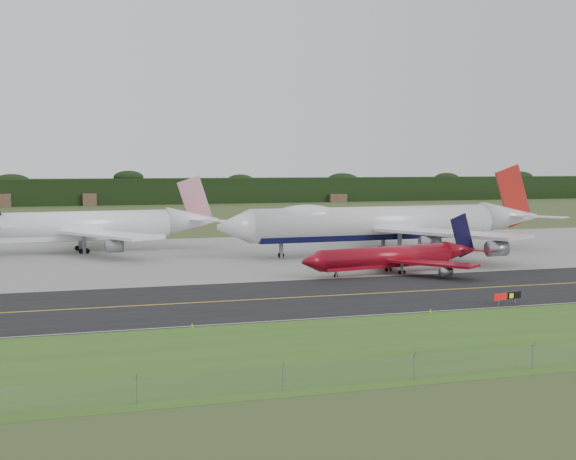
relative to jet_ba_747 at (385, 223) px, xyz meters
The scene contains 13 objects.
ground 48.04m from the jet_ba_747, 115.26° to the right, with size 600.00×600.00×0.00m, color #3C4C23.
grass_verge 80.92m from the jet_ba_747, 104.59° to the right, with size 400.00×30.00×0.01m, color #31601C.
taxiway 51.66m from the jet_ba_747, 113.36° to the right, with size 400.00×32.00×0.02m, color black.
apron 22.73m from the jet_ba_747, 158.67° to the left, with size 400.00×78.00×0.01m, color gray.
taxiway_centreline 51.66m from the jet_ba_747, 113.36° to the right, with size 400.00×0.40×0.00m, color yellow.
taxiway_edge_line 66.09m from the jet_ba_747, 108.00° to the right, with size 400.00×0.25×0.00m, color silver.
horizon_treeline 231.60m from the jet_ba_747, 95.03° to the left, with size 700.00×25.00×12.00m.
jet_ba_747 is the anchor object (origin of this frame).
jet_red_737 29.70m from the jet_ba_747, 110.84° to the right, with size 36.57×29.39×9.92m.
jet_star_tail 64.63m from the jet_ba_747, 159.70° to the left, with size 61.58×51.45×16.24m.
taxiway_sign 62.03m from the jet_ba_747, 98.99° to the right, with size 4.78×1.28×1.62m.
edge_marker_left 82.84m from the jet_ba_747, 129.70° to the right, with size 0.16×0.16×0.50m, color yellow.
edge_marker_center 67.66m from the jet_ba_747, 109.39° to the right, with size 0.16×0.16×0.50m, color yellow.
Camera 1 is at (-49.16, -110.27, 18.74)m, focal length 50.00 mm.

